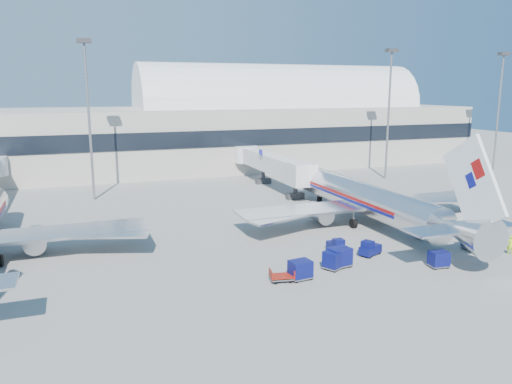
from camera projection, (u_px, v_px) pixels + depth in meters
name	position (u px, v px, depth m)	size (l,w,h in m)	color
ground	(309.00, 243.00, 52.02)	(260.00, 260.00, 0.00)	gray
terminal	(120.00, 132.00, 97.27)	(170.00, 28.15, 21.00)	#B2AA9E
airliner_main	(369.00, 200.00, 58.97)	(32.00, 37.26, 12.07)	silver
jetbridge_near	(268.00, 163.00, 82.10)	(4.40, 27.50, 6.25)	silver
mast_west	(88.00, 96.00, 69.78)	(2.00, 1.20, 22.60)	slate
mast_east	(390.00, 95.00, 86.78)	(2.00, 1.20, 22.60)	slate
mast_far_east	(500.00, 94.00, 95.28)	(2.00, 1.20, 22.60)	slate
barrier_near	(437.00, 219.00, 59.89)	(3.00, 0.55, 0.90)	#9E9E96
barrier_mid	(459.00, 217.00, 61.01)	(3.00, 0.55, 0.90)	#9E9E96
barrier_far	(480.00, 215.00, 62.13)	(3.00, 0.55, 0.90)	#9E9E96
tug_lead	(370.00, 248.00, 48.13)	(2.64, 2.08, 1.54)	#090D4A
tug_right	(426.00, 233.00, 53.46)	(2.26, 1.57, 1.34)	#090D4A
tug_left	(336.00, 246.00, 48.93)	(1.30, 2.38, 1.51)	#090D4A
cart_train_a	(339.00, 257.00, 44.91)	(2.30, 1.91, 1.81)	#090D4A
cart_train_b	(334.00, 259.00, 44.50)	(2.37, 2.19, 1.68)	#090D4A
cart_train_c	(300.00, 269.00, 42.02)	(2.03, 1.65, 1.65)	#090D4A
cart_solo_near	(439.00, 259.00, 44.88)	(1.81, 1.45, 1.49)	#090D4A
cart_solo_far	(473.00, 241.00, 49.92)	(2.14, 1.78, 1.69)	#090D4A
cart_open_red	(282.00, 277.00, 41.67)	(2.18, 1.71, 0.53)	slate
ramp_worker	(511.00, 245.00, 48.41)	(0.70, 0.46, 1.91)	#99D916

